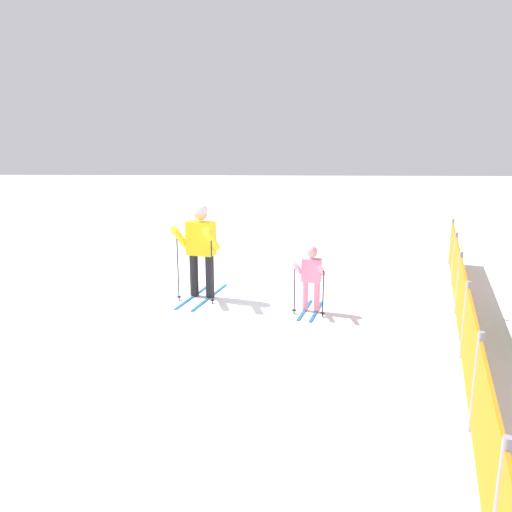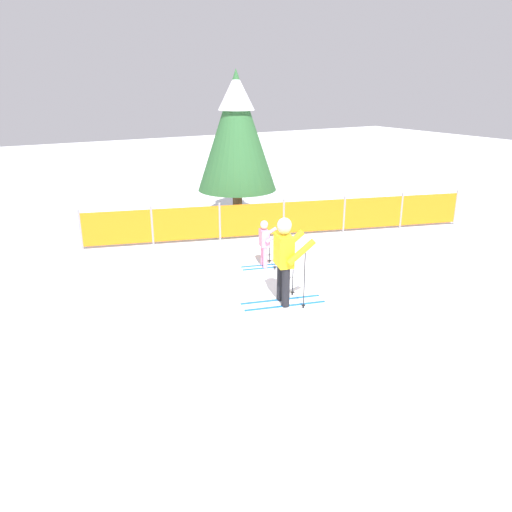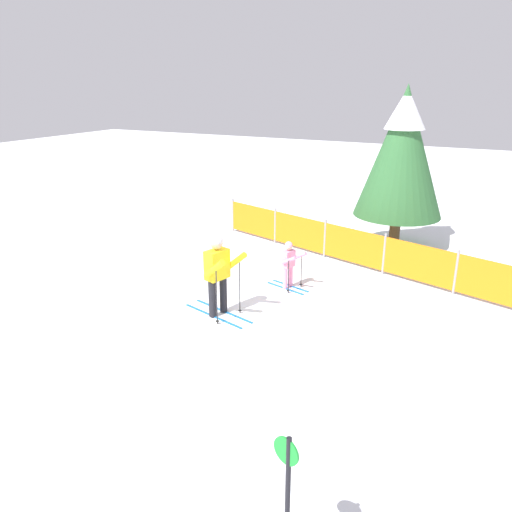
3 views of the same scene
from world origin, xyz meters
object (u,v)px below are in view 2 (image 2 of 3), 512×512
object	(u,v)px
safety_fence	(284,218)
conifer_far	(237,129)
skier_adult	(285,253)
skier_child	(265,240)

from	to	relation	value
safety_fence	conifer_far	distance (m)	3.15
skier_adult	conifer_far	world-z (taller)	conifer_far
conifer_far	safety_fence	bearing A→B (deg)	-84.13
skier_adult	skier_child	size ratio (longest dim) A/B	1.54
skier_adult	skier_child	bearing A→B (deg)	84.69
safety_fence	conifer_far	xyz separation A→B (m)	(-0.23, 2.24, 2.20)
safety_fence	conifer_far	bearing A→B (deg)	95.87
skier_child	conifer_far	distance (m)	4.80
conifer_far	skier_child	bearing A→B (deg)	-109.96
skier_child	safety_fence	xyz separation A→B (m)	(1.71, 1.83, -0.13)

